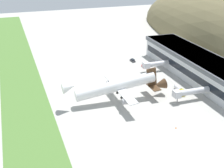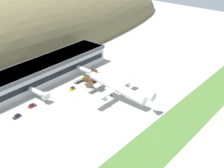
# 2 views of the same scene
# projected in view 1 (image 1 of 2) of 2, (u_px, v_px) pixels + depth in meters

# --- Properties ---
(ground_plane) EXTENTS (436.10, 436.10, 0.00)m
(ground_plane) POSITION_uv_depth(u_px,v_px,m) (125.00, 98.00, 136.11)
(ground_plane) COLOR #ADAAA3
(grass_strip_foreground) EXTENTS (392.49, 19.49, 0.08)m
(grass_strip_foreground) POSITION_uv_depth(u_px,v_px,m) (27.00, 113.00, 123.57)
(grass_strip_foreground) COLOR #4C7533
(grass_strip_foreground) RESTS_ON ground_plane
(terminal_building) EXTENTS (88.84, 18.68, 11.56)m
(terminal_building) POSITION_uv_depth(u_px,v_px,m) (201.00, 66.00, 153.13)
(terminal_building) COLOR silver
(terminal_building) RESTS_ON ground_plane
(jetway_0) EXTENTS (3.38, 14.28, 5.43)m
(jetway_0) POSITION_uv_depth(u_px,v_px,m) (155.00, 64.00, 163.68)
(jetway_0) COLOR silver
(jetway_0) RESTS_ON ground_plane
(jetway_1) EXTENTS (3.38, 16.85, 5.43)m
(jetway_1) POSITION_uv_depth(u_px,v_px,m) (189.00, 92.00, 132.06)
(jetway_1) COLOR silver
(jetway_1) RESTS_ON ground_plane
(cargo_airplane) EXTENTS (32.38, 46.17, 11.29)m
(cargo_airplane) POSITION_uv_depth(u_px,v_px,m) (118.00, 86.00, 130.65)
(cargo_airplane) COLOR white
(service_car_0) EXTENTS (4.41, 2.06, 1.48)m
(service_car_0) POSITION_uv_depth(u_px,v_px,m) (144.00, 66.00, 170.58)
(service_car_0) COLOR #B21E1E
(service_car_0) RESTS_ON ground_plane
(service_car_1) EXTENTS (3.87, 1.98, 1.42)m
(service_car_1) POSITION_uv_depth(u_px,v_px,m) (162.00, 85.00, 147.29)
(service_car_1) COLOR gold
(service_car_1) RESTS_ON ground_plane
(service_car_2) EXTENTS (4.43, 1.94, 1.56)m
(service_car_2) POSITION_uv_depth(u_px,v_px,m) (133.00, 60.00, 179.22)
(service_car_2) COLOR #333338
(service_car_2) RESTS_ON ground_plane
(fuel_truck) EXTENTS (7.38, 2.41, 3.00)m
(fuel_truck) POSITION_uv_depth(u_px,v_px,m) (179.00, 90.00, 139.79)
(fuel_truck) COLOR gold
(fuel_truck) RESTS_ON ground_plane
(traffic_cone_0) EXTENTS (0.52, 0.52, 0.58)m
(traffic_cone_0) POSITION_uv_depth(u_px,v_px,m) (176.00, 128.00, 112.91)
(traffic_cone_0) COLOR orange
(traffic_cone_0) RESTS_ON ground_plane
(traffic_cone_1) EXTENTS (0.52, 0.52, 0.58)m
(traffic_cone_1) POSITION_uv_depth(u_px,v_px,m) (129.00, 82.00, 151.86)
(traffic_cone_1) COLOR orange
(traffic_cone_1) RESTS_ON ground_plane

